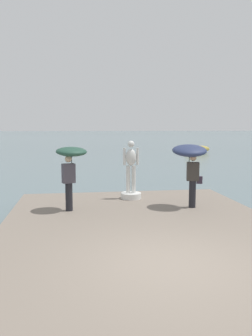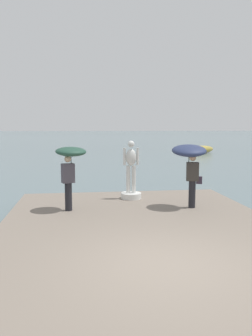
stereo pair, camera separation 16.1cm
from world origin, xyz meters
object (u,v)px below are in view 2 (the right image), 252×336
object	(u,v)px
statue_white_figure	(131,179)
onlooker_left	(70,161)
onlooker_right	(190,157)
boat_mid	(201,150)

from	to	relation	value
statue_white_figure	onlooker_left	world-z (taller)	statue_white_figure
onlooker_right	boat_mid	size ratio (longest dim) A/B	0.49
onlooker_left	onlooker_right	distance (m)	3.80
onlooker_right	onlooker_left	bearing A→B (deg)	178.17
onlooker_right	boat_mid	bearing A→B (deg)	69.55
statue_white_figure	onlooker_right	xyz separation A→B (m)	(1.67, -1.61, 0.91)
onlooker_right	boat_mid	xyz separation A→B (m)	(9.88, 26.49, -1.60)
onlooker_left	onlooker_right	bearing A→B (deg)	-1.83
statue_white_figure	onlooker_right	size ratio (longest dim) A/B	1.00
onlooker_left	boat_mid	bearing A→B (deg)	62.58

